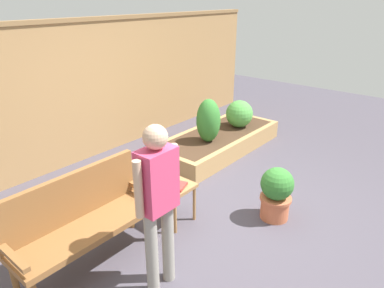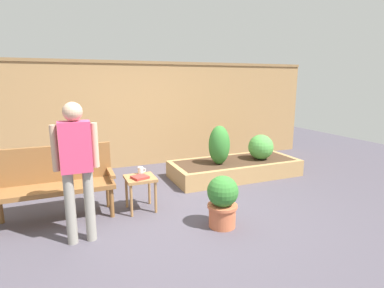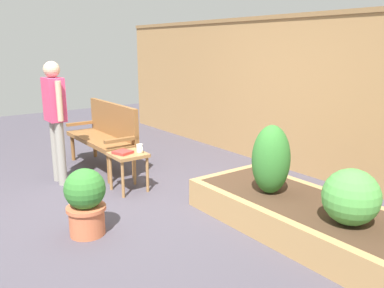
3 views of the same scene
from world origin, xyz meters
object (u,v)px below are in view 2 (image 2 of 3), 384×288
Objects in this scene: side_table at (140,183)px; cup_on_table at (141,170)px; book_on_table at (140,177)px; shrub_near_bench at (219,145)px; shrub_far_corner at (261,147)px; garden_bench at (55,178)px; person_by_bench at (76,161)px; potted_boxwood at (223,200)px.

cup_on_table reaches higher than side_table.
book_on_table is 0.28× the size of shrub_near_bench.
shrub_near_bench is at bearing 24.95° from side_table.
garden_bench is at bearing -171.28° from shrub_far_corner.
cup_on_table is 0.17× the size of shrub_near_bench.
shrub_far_corner is at bearing -0.40° from book_on_table.
shrub_near_bench is 0.45× the size of person_by_bench.
cup_on_table is 0.25× the size of shrub_far_corner.
book_on_table is (-0.06, -0.20, -0.03)m from cup_on_table.
book_on_table is 1.04m from person_by_bench.
potted_boxwood is 1.83m from shrub_near_bench.
potted_boxwood is at bearing -136.26° from shrub_far_corner.
garden_bench is 1.11m from cup_on_table.
side_table is 0.74× the size of potted_boxwood.
cup_on_table is at bearing 40.21° from person_by_bench.
cup_on_table is 1.28m from potted_boxwood.
potted_boxwood is 2.35m from shrub_far_corner.
garden_bench is 2.73m from shrub_near_bench.
garden_bench is at bearing 147.65° from book_on_table.
person_by_bench is (-2.42, -1.33, 0.29)m from shrub_near_bench.
garden_bench is 3.00× the size of side_table.
cup_on_table is at bearing -3.30° from garden_bench.
side_table is 2.45× the size of book_on_table.
garden_bench reaches higher than cup_on_table.
garden_bench is at bearing 108.08° from person_by_bench.
shrub_far_corner is (3.57, 0.55, -0.01)m from garden_bench.
garden_bench is 2.22× the size of potted_boxwood.
garden_bench is 12.22× the size of cup_on_table.
side_table is at bearing -163.32° from shrub_far_corner.
potted_boxwood is 0.41× the size of person_by_bench.
potted_boxwood is (0.81, -0.87, -0.05)m from side_table.
cup_on_table is 0.08× the size of person_by_bench.
book_on_table is 0.30× the size of potted_boxwood.
potted_boxwood reaches higher than cup_on_table.
book_on_table is at bearing 33.35° from person_by_bench.
shrub_near_bench is 0.90m from shrub_far_corner.
shrub_far_corner reaches higher than cup_on_table.
cup_on_table is at bearing 72.41° from side_table.
person_by_bench is at bearing -164.90° from book_on_table.
shrub_far_corner is at bearing 13.97° from cup_on_table.
person_by_bench is (-3.31, -1.33, 0.40)m from shrub_far_corner.
person_by_bench is (-0.79, -0.52, 0.44)m from book_on_table.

